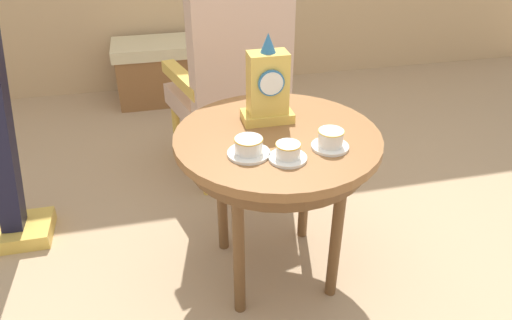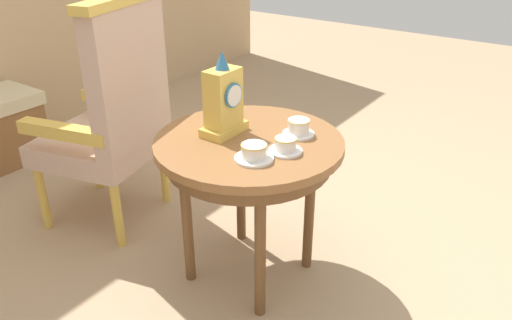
% 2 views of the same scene
% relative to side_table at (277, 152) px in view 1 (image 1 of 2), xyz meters
% --- Properties ---
extents(ground_plane, '(10.00, 10.00, 0.00)m').
position_rel_side_table_xyz_m(ground_plane, '(0.02, -0.01, -0.58)').
color(ground_plane, tan).
extents(side_table, '(0.75, 0.75, 0.65)m').
position_rel_side_table_xyz_m(side_table, '(0.00, 0.00, 0.00)').
color(side_table, brown).
rests_on(side_table, ground).
extents(teacup_left, '(0.14, 0.14, 0.06)m').
position_rel_side_table_xyz_m(teacup_left, '(-0.13, -0.12, 0.10)').
color(teacup_left, white).
rests_on(teacup_left, side_table).
extents(teacup_right, '(0.13, 0.13, 0.06)m').
position_rel_side_table_xyz_m(teacup_right, '(-0.01, -0.18, 0.10)').
color(teacup_right, white).
rests_on(teacup_right, side_table).
extents(teacup_center, '(0.13, 0.13, 0.07)m').
position_rel_side_table_xyz_m(teacup_center, '(0.15, -0.14, 0.11)').
color(teacup_center, white).
rests_on(teacup_center, side_table).
extents(mantel_clock, '(0.19, 0.11, 0.34)m').
position_rel_side_table_xyz_m(mantel_clock, '(-0.01, 0.12, 0.21)').
color(mantel_clock, gold).
rests_on(mantel_clock, side_table).
extents(armchair, '(0.66, 0.65, 1.14)m').
position_rel_side_table_xyz_m(armchair, '(-0.02, 0.79, 0.01)').
color(armchair, '#CCA893').
rests_on(armchair, ground).
extents(window_bench, '(0.90, 0.40, 0.44)m').
position_rel_side_table_xyz_m(window_bench, '(-0.23, 1.94, -0.36)').
color(window_bench, beige).
rests_on(window_bench, ground).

